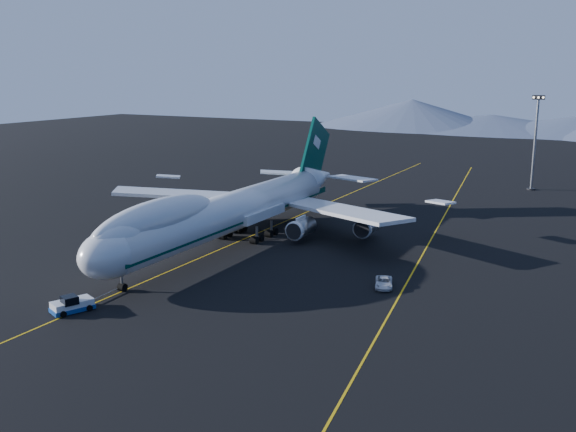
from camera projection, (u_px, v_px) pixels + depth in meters
The scene contains 7 objects.
ground at pixel (231, 244), 107.55m from camera, with size 500.00×500.00×0.00m, color black.
taxiway_line_main at pixel (231, 244), 107.54m from camera, with size 0.25×220.00×0.01m, color gold.
taxiway_line_side at pixel (423, 253), 102.49m from camera, with size 0.25×200.00×0.01m, color gold.
boeing_747 at pixel (231, 211), 106.29m from camera, with size 59.62×72.43×19.37m.
pushback_tug at pixel (72, 306), 77.50m from camera, with size 4.17×5.50×2.14m.
service_van at pixel (384, 282), 86.09m from camera, with size 2.25×4.87×1.35m, color silver.
floodlight_mast at pixel (535, 143), 154.71m from camera, with size 2.82×2.12×22.85m.
Camera 1 is at (56.94, -87.35, 28.39)m, focal length 40.00 mm.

